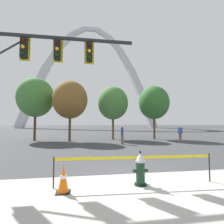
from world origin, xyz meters
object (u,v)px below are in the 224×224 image
monument_arch (90,82)px  pedestrian_standing_center (122,135)px  traffic_cone_by_hydrant (63,179)px  pedestrian_walking_left (180,134)px  fire_hydrant (140,169)px  traffic_signal_gantry (13,62)px

monument_arch → pedestrian_standing_center: size_ratio=30.63×
traffic_cone_by_hydrant → pedestrian_walking_left: (9.04, 9.79, 0.46)m
traffic_cone_by_hydrant → pedestrian_standing_center: size_ratio=0.46×
monument_arch → fire_hydrant: bearing=-90.1°
traffic_cone_by_hydrant → pedestrian_walking_left: size_ratio=0.46×
traffic_cone_by_hydrant → traffic_signal_gantry: 5.63m
monument_arch → pedestrian_walking_left: 49.21m
fire_hydrant → pedestrian_standing_center: bearing=81.0°
pedestrian_walking_left → fire_hydrant: bearing=-125.7°
traffic_cone_by_hydrant → traffic_signal_gantry: (-2.51, 3.00, 4.05)m
traffic_signal_gantry → fire_hydrant: bearing=-30.7°
fire_hydrant → monument_arch: 57.99m
traffic_cone_by_hydrant → pedestrian_standing_center: 10.39m
fire_hydrant → pedestrian_walking_left: size_ratio=0.62×
fire_hydrant → monument_arch: monument_arch is taller
traffic_signal_gantry → pedestrian_walking_left: (11.55, 6.78, -3.59)m
monument_arch → pedestrian_walking_left: size_ratio=30.63×
fire_hydrant → monument_arch: bearing=89.9°
fire_hydrant → pedestrian_walking_left: bearing=54.3°
fire_hydrant → traffic_cone_by_hydrant: size_ratio=1.36×
fire_hydrant → pedestrian_standing_center: pedestrian_standing_center is taller
traffic_cone_by_hydrant → fire_hydrant: bearing=5.8°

